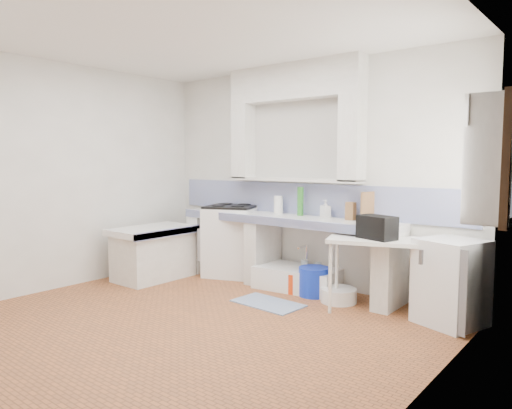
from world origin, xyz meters
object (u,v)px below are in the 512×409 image
Objects in this scene: fridge at (451,282)px; side_table at (373,275)px; stove at (232,241)px; sink at (298,279)px.

side_table is at bearing -152.69° from fridge.
stove is 0.92× the size of sink.
fridge reaches higher than side_table.
fridge is (1.87, -0.12, 0.29)m from sink.
sink is at bearing 148.71° from side_table.
side_table is 0.76m from fridge.
sink is 1.89m from fridge.
stove is at bearing 153.49° from side_table.
stove is 1.00× the size of side_table.
fridge reaches higher than sink.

